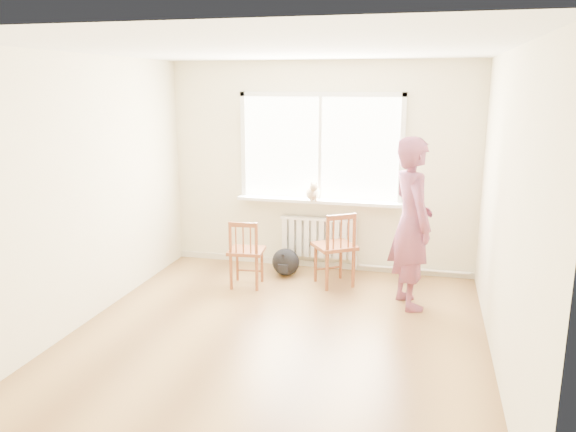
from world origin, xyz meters
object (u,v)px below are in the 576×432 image
Objects in this scene: chair_left at (246,254)px; cat at (313,192)px; person at (412,223)px; backpack at (286,262)px; chair_right at (336,249)px.

chair_left is 2.18× the size of cat.
chair_left is 1.20m from cat.
backpack is at bearing 44.10° from person.
cat is 0.96m from backpack.
person is 4.89× the size of cat.
cat reaches higher than chair_left.
backpack is (-0.69, 0.22, -0.29)m from chair_right.
chair_right is (1.05, 0.30, 0.04)m from chair_left.
cat is (-0.39, 0.48, 0.59)m from chair_right.
chair_left is 2.00m from person.
chair_left is 0.68m from backpack.
cat is 1.08× the size of backpack.
person is 1.85m from backpack.
chair_left is at bearing -124.58° from backpack.
person is (0.88, -0.41, 0.47)m from chair_right.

